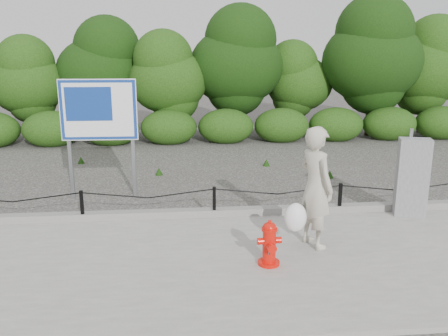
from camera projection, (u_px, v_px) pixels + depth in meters
name	position (u px, v px, depth m)	size (l,w,h in m)	color
ground	(214.00, 220.00, 9.24)	(90.00, 90.00, 0.00)	#2D2B28
sidewalk	(224.00, 264.00, 7.31)	(14.00, 4.00, 0.08)	gray
curb	(214.00, 212.00, 9.25)	(14.00, 0.22, 0.14)	slate
chain_barrier	(214.00, 198.00, 9.13)	(10.06, 0.06, 0.60)	black
treeline	(231.00, 66.00, 17.32)	(20.34, 3.78, 5.03)	black
fire_hydrant	(269.00, 244.00, 7.11)	(0.37, 0.38, 0.71)	red
pedestrian	(314.00, 189.00, 7.66)	(0.89, 0.86, 2.00)	#B6B19C
utility_cabinet	(412.00, 177.00, 9.13)	(0.65, 0.49, 1.68)	gray
advertising_sign	(99.00, 115.00, 10.20)	(1.64, 0.17, 2.63)	slate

